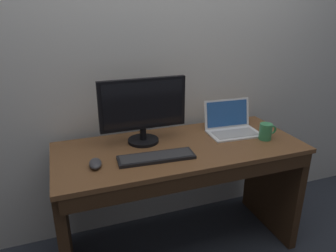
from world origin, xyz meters
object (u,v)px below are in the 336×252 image
Objects in this scene: external_monitor at (143,109)px; coffee_mug at (266,131)px; wired_keyboard at (156,157)px; laptop_white at (231,126)px; computer_mouse at (95,164)px.

coffee_mug is at bearing -15.45° from external_monitor.
external_monitor reaches higher than wired_keyboard.
wired_keyboard is 0.75m from coffee_mug.
laptop_white is 0.64m from external_monitor.
coffee_mug is (1.08, 0.01, 0.03)m from computer_mouse.
coffee_mug reaches higher than computer_mouse.
computer_mouse is (-0.33, -0.22, -0.21)m from external_monitor.
wired_keyboard is (0.01, -0.24, -0.21)m from external_monitor.
external_monitor is 4.42× the size of coffee_mug.
laptop_white is 0.96m from computer_mouse.
computer_mouse is 0.97× the size of coffee_mug.
external_monitor is 0.80m from coffee_mug.
laptop_white is 0.66× the size of external_monitor.
external_monitor reaches higher than coffee_mug.
laptop_white is 0.80× the size of wired_keyboard.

